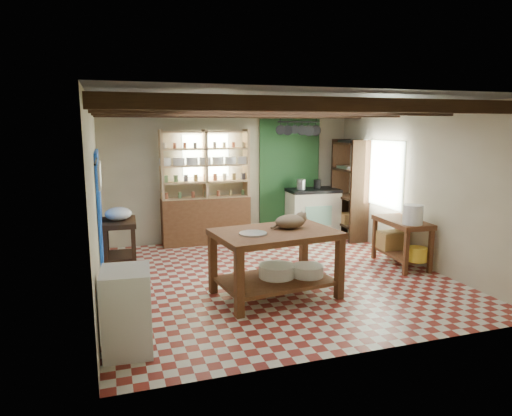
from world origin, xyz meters
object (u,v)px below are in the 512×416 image
object	(u,v)px
prep_table	(120,244)
right_counter	(401,243)
white_cabinet	(127,311)
stove	(312,213)
cat	(290,222)
work_table	(275,263)

from	to	relation	value
prep_table	right_counter	world-z (taller)	prep_table
prep_table	right_counter	distance (m)	4.58
white_cabinet	right_counter	world-z (taller)	white_cabinet
stove	cat	world-z (taller)	cat
right_counter	work_table	bearing A→B (deg)	-161.88
prep_table	cat	size ratio (longest dim) A/B	1.88
right_counter	white_cabinet	bearing A→B (deg)	-156.30
work_table	cat	bearing A→B (deg)	11.31
work_table	white_cabinet	world-z (taller)	work_table
white_cabinet	cat	size ratio (longest dim) A/B	2.08
prep_table	cat	xyz separation A→B (m)	(2.18, -1.89, 0.60)
stove	cat	xyz separation A→B (m)	(-1.65, -2.80, 0.49)
prep_table	white_cabinet	size ratio (longest dim) A/B	0.90
stove	right_counter	world-z (taller)	stove
stove	white_cabinet	size ratio (longest dim) A/B	1.19
stove	white_cabinet	xyz separation A→B (m)	(-3.85, -3.86, -0.07)
prep_table	stove	bearing A→B (deg)	15.47
prep_table	white_cabinet	xyz separation A→B (m)	(-0.02, -2.95, 0.04)
white_cabinet	cat	distance (m)	2.51
work_table	stove	world-z (taller)	stove
stove	prep_table	world-z (taller)	stove
prep_table	white_cabinet	world-z (taller)	white_cabinet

